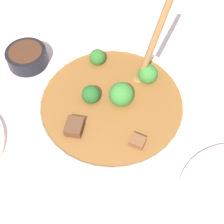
% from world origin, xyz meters
% --- Properties ---
extents(ground_plane, '(4.00, 4.00, 0.00)m').
position_xyz_m(ground_plane, '(0.00, 0.00, 0.00)').
color(ground_plane, silver).
extents(stew_bowl, '(0.28, 0.28, 0.32)m').
position_xyz_m(stew_bowl, '(0.00, 0.00, 0.07)').
color(stew_bowl, white).
rests_on(stew_bowl, ground_plane).
extents(condiment_bowl, '(0.09, 0.09, 0.04)m').
position_xyz_m(condiment_bowl, '(-0.23, 0.15, 0.02)').
color(condiment_bowl, black).
rests_on(condiment_bowl, ground_plane).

